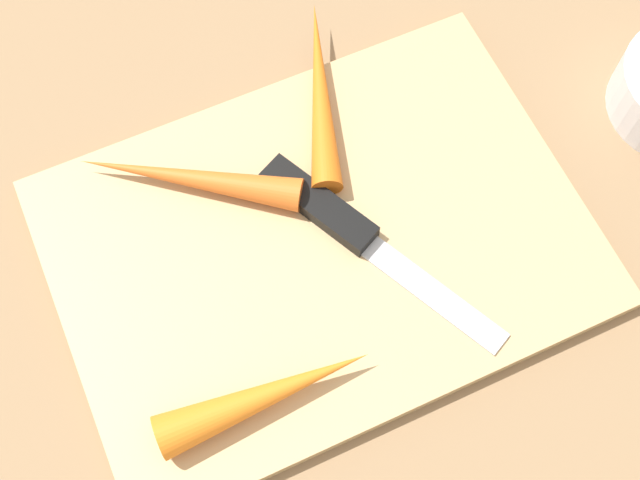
% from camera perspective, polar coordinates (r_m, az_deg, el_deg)
% --- Properties ---
extents(ground_plane, '(1.40, 1.40, 0.00)m').
position_cam_1_polar(ground_plane, '(0.58, 0.00, -0.46)').
color(ground_plane, '#8C6D4C').
extents(cutting_board, '(0.36, 0.26, 0.01)m').
position_cam_1_polar(cutting_board, '(0.58, 0.00, -0.23)').
color(cutting_board, tan).
rests_on(cutting_board, ground_plane).
extents(knife, '(0.11, 0.19, 0.01)m').
position_cam_1_polar(knife, '(0.57, 0.93, 1.64)').
color(knife, '#B7B7BC').
rests_on(knife, cutting_board).
extents(carrot_longest, '(0.14, 0.11, 0.02)m').
position_cam_1_polar(carrot_longest, '(0.59, -8.90, 4.21)').
color(carrot_longest, orange).
rests_on(carrot_longest, cutting_board).
extents(carrot_shortest, '(0.14, 0.03, 0.03)m').
position_cam_1_polar(carrot_shortest, '(0.53, -3.75, -10.57)').
color(carrot_shortest, orange).
rests_on(carrot_shortest, cutting_board).
extents(carrot_medium, '(0.08, 0.15, 0.02)m').
position_cam_1_polar(carrot_medium, '(0.62, 0.03, 10.11)').
color(carrot_medium, orange).
rests_on(carrot_medium, cutting_board).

